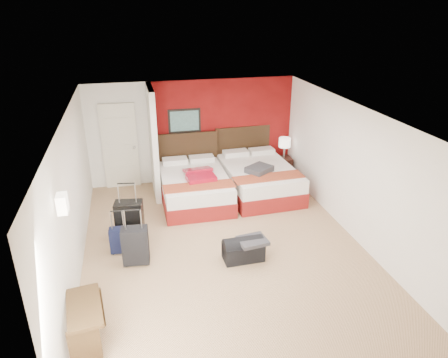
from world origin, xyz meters
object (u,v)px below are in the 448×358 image
object	(u,v)px
suitcase_charcoal	(136,247)
bed_right	(259,180)
bed_left	(195,188)
duffel_bag	(243,250)
table_lamp	(284,148)
suitcase_black	(130,222)
desk	(87,327)
red_suitcase_open	(199,174)
suitcase_navy	(120,241)
nightstand	(283,168)

from	to	relation	value
suitcase_charcoal	bed_right	bearing A→B (deg)	43.53
bed_left	duffel_bag	size ratio (longest dim) A/B	3.01
table_lamp	suitcase_black	bearing A→B (deg)	-150.74
duffel_bag	desk	size ratio (longest dim) A/B	0.84
suitcase_black	red_suitcase_open	bearing A→B (deg)	47.98
suitcase_navy	duffel_bag	size ratio (longest dim) A/B	0.66
bed_right	table_lamp	bearing A→B (deg)	36.84
desk	red_suitcase_open	bearing A→B (deg)	53.29
bed_right	suitcase_charcoal	world-z (taller)	suitcase_charcoal
suitcase_charcoal	duffel_bag	distance (m)	1.86
bed_right	desk	world-z (taller)	desk
red_suitcase_open	suitcase_black	xyz separation A→B (m)	(-1.56, -1.26, -0.30)
nightstand	suitcase_navy	size ratio (longest dim) A/B	1.17
duffel_bag	nightstand	bearing A→B (deg)	57.52
duffel_bag	suitcase_charcoal	bearing A→B (deg)	168.99
suitcase_charcoal	duffel_bag	world-z (taller)	suitcase_charcoal
bed_left	duffel_bag	xyz separation A→B (m)	(0.44, -2.48, -0.14)
suitcase_navy	duffel_bag	distance (m)	2.22
desk	duffel_bag	bearing A→B (deg)	23.20
suitcase_charcoal	suitcase_navy	world-z (taller)	suitcase_charcoal
bed_right	suitcase_navy	bearing A→B (deg)	-152.42
table_lamp	suitcase_black	xyz separation A→B (m)	(-3.88, -2.18, -0.42)
bed_left	nightstand	xyz separation A→B (m)	(2.43, 0.81, -0.04)
bed_right	nightstand	xyz separation A→B (m)	(0.89, 0.73, -0.06)
suitcase_black	suitcase_navy	bearing A→B (deg)	-107.81
red_suitcase_open	suitcase_navy	size ratio (longest dim) A/B	1.84
suitcase_black	duffel_bag	distance (m)	2.21
table_lamp	suitcase_navy	xyz separation A→B (m)	(-4.09, -2.58, -0.57)
bed_left	duffel_bag	distance (m)	2.52
suitcase_black	bed_right	bearing A→B (deg)	34.75
suitcase_navy	red_suitcase_open	bearing A→B (deg)	48.35
red_suitcase_open	suitcase_charcoal	size ratio (longest dim) A/B	1.29
table_lamp	duffel_bag	distance (m)	3.90
nightstand	duffel_bag	world-z (taller)	nightstand
red_suitcase_open	suitcase_charcoal	distance (m)	2.57
bed_left	table_lamp	world-z (taller)	table_lamp
bed_left	bed_right	world-z (taller)	bed_right
bed_right	table_lamp	distance (m)	1.24
red_suitcase_open	duffel_bag	xyz separation A→B (m)	(0.34, -2.38, -0.50)
suitcase_charcoal	nightstand	bearing A→B (deg)	43.92
bed_right	suitcase_black	world-z (taller)	suitcase_black
suitcase_black	suitcase_navy	size ratio (longest dim) A/B	1.65
red_suitcase_open	suitcase_navy	distance (m)	2.46
duffel_bag	desk	xyz separation A→B (m)	(-2.50, -1.49, 0.17)
duffel_bag	bed_right	bearing A→B (deg)	65.41
bed_left	table_lamp	xyz separation A→B (m)	(2.43, 0.81, 0.48)
suitcase_black	suitcase_charcoal	size ratio (longest dim) A/B	1.16
bed_right	suitcase_navy	size ratio (longest dim) A/B	4.75
suitcase_navy	suitcase_charcoal	bearing A→B (deg)	-51.08
red_suitcase_open	desk	size ratio (longest dim) A/B	1.02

